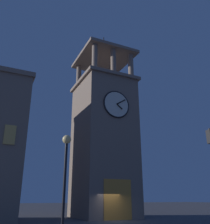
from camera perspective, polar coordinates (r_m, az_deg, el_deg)
The scene contains 3 objects.
ground_plane at distance 25.68m, azimuth 2.19°, elevation -23.90°, with size 200.00×200.00×0.00m, color #424247.
clocktower at distance 31.07m, azimuth -0.33°, elevation -6.66°, with size 6.95×7.71×24.16m.
street_lamp at distance 12.48m, azimuth -9.10°, elevation -12.20°, with size 0.44×0.44×5.12m.
Camera 1 is at (11.65, 22.79, 2.09)m, focal length 39.71 mm.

